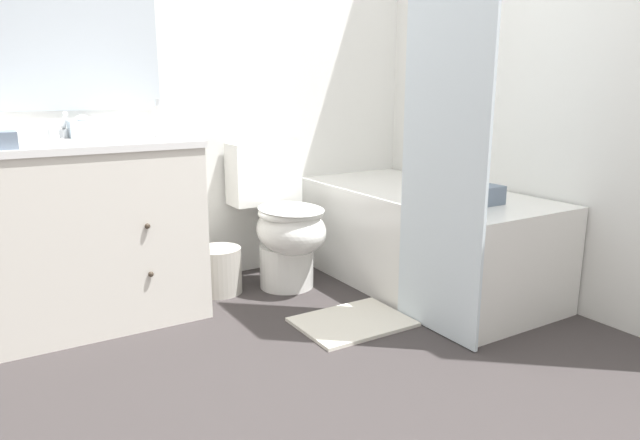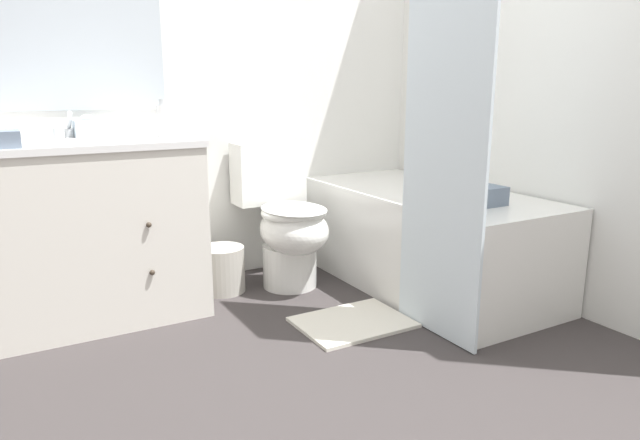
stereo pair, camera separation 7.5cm
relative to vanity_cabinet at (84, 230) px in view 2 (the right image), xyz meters
name	(u,v)px [view 2 (the right image)]	position (x,y,z in m)	size (l,w,h in m)	color
ground_plane	(398,417)	(0.75, -1.39, -0.42)	(14.00, 14.00, 0.00)	#383333
wall_back	(209,50)	(0.74, 0.31, 0.83)	(8.00, 0.06, 2.50)	silver
wall_right	(507,49)	(2.03, -0.56, 0.83)	(0.05, 2.67, 2.50)	silver
vanity_cabinet	(84,230)	(0.00, 0.00, 0.00)	(1.03, 0.59, 0.83)	silver
sink_faucet	(69,130)	(0.00, 0.17, 0.44)	(0.14, 0.12, 0.12)	silver
toilet	(286,220)	(1.01, -0.04, -0.06)	(0.39, 0.62, 0.76)	white
bathtub	(426,238)	(1.65, -0.44, -0.16)	(0.70, 1.44, 0.53)	white
shower_curtain	(446,105)	(1.29, -0.95, 0.57)	(0.01, 0.50, 1.97)	silver
wastebasket	(222,269)	(0.66, 0.02, -0.30)	(0.24, 0.24, 0.24)	#B7B2A8
tissue_box	(88,128)	(0.08, 0.17, 0.45)	(0.12, 0.12, 0.10)	silver
soap_dispenser	(164,120)	(0.40, 0.02, 0.49)	(0.07, 0.07, 0.17)	white
bath_towel_folded	(469,197)	(1.55, -0.83, 0.15)	(0.33, 0.18, 0.09)	slate
bath_mat	(353,322)	(1.02, -0.69, -0.41)	(0.50, 0.38, 0.02)	silver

